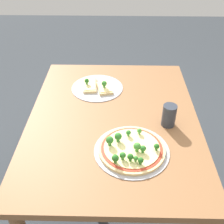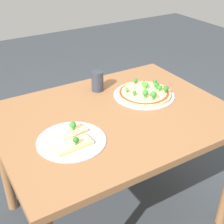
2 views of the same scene
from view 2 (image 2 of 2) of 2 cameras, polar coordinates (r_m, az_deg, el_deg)
The scene contains 5 objects.
ground_plane at distance 2.11m, azimuth 0.34°, elevation -18.15°, with size 8.00×8.00×0.00m, color #33383D.
dining_table at distance 1.68m, azimuth 0.40°, elevation -3.16°, with size 1.20×0.91×0.76m.
pizza_tray_whole at distance 1.81m, azimuth 5.98°, elevation 3.50°, with size 0.35×0.35×0.07m.
pizza_tray_slice at distance 1.43m, azimuth -7.35°, elevation -4.92°, with size 0.32×0.32×0.07m.
drinking_cup at distance 1.84m, azimuth -2.68°, elevation 5.67°, with size 0.07×0.07×0.12m, color #2D333D.
Camera 2 is at (-0.73, -1.19, 1.59)m, focal length 50.00 mm.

